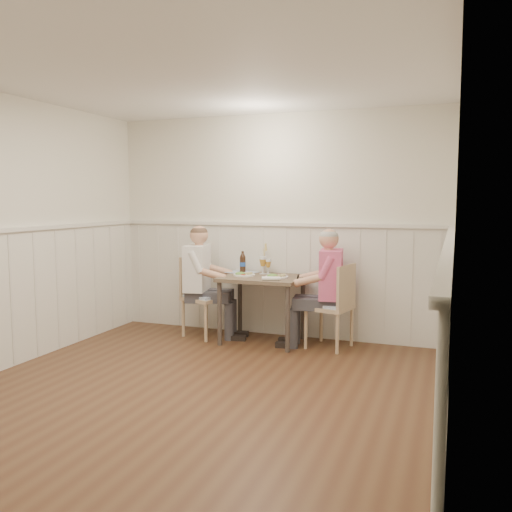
{
  "coord_description": "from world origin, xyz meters",
  "views": [
    {
      "loc": [
        2.0,
        -3.82,
        1.61
      ],
      "look_at": [
        -0.01,
        1.64,
        1.0
      ],
      "focal_mm": 38.0,
      "sensor_mm": 36.0,
      "label": 1
    }
  ],
  "objects_px": {
    "beer_bottle": "(243,263)",
    "grass_vase": "(264,259)",
    "dining_table": "(262,286)",
    "chair_right": "(334,303)",
    "chair_left": "(202,293)",
    "man_in_pink": "(327,298)",
    "diner_cream": "(201,290)"
  },
  "relations": [
    {
      "from": "chair_right",
      "to": "diner_cream",
      "type": "bearing_deg",
      "value": -177.86
    },
    {
      "from": "dining_table",
      "to": "chair_right",
      "type": "distance_m",
      "value": 0.83
    },
    {
      "from": "man_in_pink",
      "to": "diner_cream",
      "type": "distance_m",
      "value": 1.49
    },
    {
      "from": "chair_left",
      "to": "beer_bottle",
      "type": "xyz_separation_m",
      "value": [
        0.43,
        0.2,
        0.35
      ]
    },
    {
      "from": "dining_table",
      "to": "grass_vase",
      "type": "xyz_separation_m",
      "value": [
        -0.09,
        0.3,
        0.27
      ]
    },
    {
      "from": "dining_table",
      "to": "chair_right",
      "type": "height_order",
      "value": "chair_right"
    },
    {
      "from": "man_in_pink",
      "to": "beer_bottle",
      "type": "bearing_deg",
      "value": 168.3
    },
    {
      "from": "diner_cream",
      "to": "beer_bottle",
      "type": "bearing_deg",
      "value": 33.04
    },
    {
      "from": "chair_right",
      "to": "grass_vase",
      "type": "distance_m",
      "value": 1.03
    },
    {
      "from": "dining_table",
      "to": "diner_cream",
      "type": "height_order",
      "value": "diner_cream"
    },
    {
      "from": "diner_cream",
      "to": "grass_vase",
      "type": "relative_size",
      "value": 3.64
    },
    {
      "from": "chair_left",
      "to": "beer_bottle",
      "type": "distance_m",
      "value": 0.59
    },
    {
      "from": "beer_bottle",
      "to": "dining_table",
      "type": "bearing_deg",
      "value": -35.88
    },
    {
      "from": "dining_table",
      "to": "chair_left",
      "type": "distance_m",
      "value": 0.78
    },
    {
      "from": "dining_table",
      "to": "man_in_pink",
      "type": "xyz_separation_m",
      "value": [
        0.74,
        0.02,
        -0.09
      ]
    },
    {
      "from": "dining_table",
      "to": "man_in_pink",
      "type": "height_order",
      "value": "man_in_pink"
    },
    {
      "from": "beer_bottle",
      "to": "grass_vase",
      "type": "distance_m",
      "value": 0.25
    },
    {
      "from": "chair_left",
      "to": "man_in_pink",
      "type": "bearing_deg",
      "value": -0.8
    },
    {
      "from": "diner_cream",
      "to": "beer_bottle",
      "type": "relative_size",
      "value": 5.25
    },
    {
      "from": "chair_right",
      "to": "beer_bottle",
      "type": "height_order",
      "value": "beer_bottle"
    },
    {
      "from": "chair_right",
      "to": "grass_vase",
      "type": "bearing_deg",
      "value": 163.1
    },
    {
      "from": "grass_vase",
      "to": "man_in_pink",
      "type": "bearing_deg",
      "value": -18.74
    },
    {
      "from": "dining_table",
      "to": "grass_vase",
      "type": "distance_m",
      "value": 0.41
    },
    {
      "from": "man_in_pink",
      "to": "beer_bottle",
      "type": "height_order",
      "value": "man_in_pink"
    },
    {
      "from": "chair_left",
      "to": "diner_cream",
      "type": "bearing_deg",
      "value": -80.33
    },
    {
      "from": "grass_vase",
      "to": "dining_table",
      "type": "bearing_deg",
      "value": -73.44
    },
    {
      "from": "chair_left",
      "to": "grass_vase",
      "type": "relative_size",
      "value": 2.57
    },
    {
      "from": "grass_vase",
      "to": "chair_right",
      "type": "bearing_deg",
      "value": -16.9
    },
    {
      "from": "dining_table",
      "to": "man_in_pink",
      "type": "distance_m",
      "value": 0.74
    },
    {
      "from": "diner_cream",
      "to": "grass_vase",
      "type": "xyz_separation_m",
      "value": [
        0.66,
        0.33,
        0.36
      ]
    },
    {
      "from": "chair_left",
      "to": "man_in_pink",
      "type": "distance_m",
      "value": 1.5
    },
    {
      "from": "chair_right",
      "to": "chair_left",
      "type": "bearing_deg",
      "value": 179.46
    }
  ]
}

